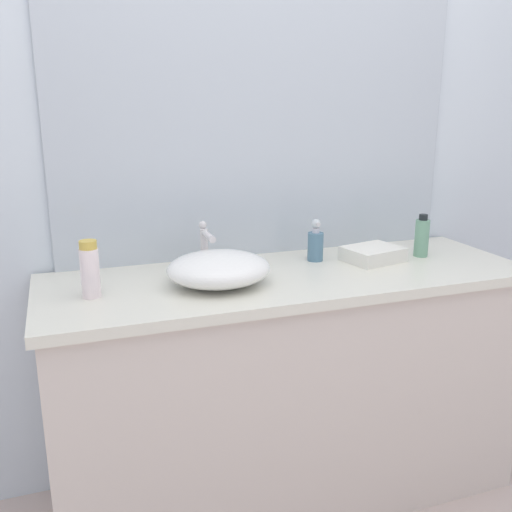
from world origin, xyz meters
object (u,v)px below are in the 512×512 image
object	(u,v)px
sink_basin	(219,269)
perfume_bottle	(422,237)
soap_dispenser	(316,244)
lotion_bottle	(90,270)
folded_hand_towel	(373,254)

from	to	relation	value
sink_basin	perfume_bottle	bearing A→B (deg)	5.50
soap_dispenser	perfume_bottle	distance (m)	0.42
sink_basin	soap_dispenser	bearing A→B (deg)	20.77
lotion_bottle	sink_basin	bearing A→B (deg)	-2.09
sink_basin	folded_hand_towel	world-z (taller)	sink_basin
sink_basin	lotion_bottle	world-z (taller)	lotion_bottle
sink_basin	folded_hand_towel	size ratio (longest dim) A/B	1.67
sink_basin	soap_dispenser	distance (m)	0.45
sink_basin	lotion_bottle	xyz separation A→B (m)	(-0.40, 0.01, 0.03)
sink_basin	perfume_bottle	size ratio (longest dim) A/B	2.07
folded_hand_towel	soap_dispenser	bearing A→B (deg)	159.47
lotion_bottle	perfume_bottle	world-z (taller)	lotion_bottle
soap_dispenser	lotion_bottle	xyz separation A→B (m)	(-0.82, -0.14, 0.02)
lotion_bottle	soap_dispenser	bearing A→B (deg)	10.02
folded_hand_towel	lotion_bottle	bearing A→B (deg)	-176.11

